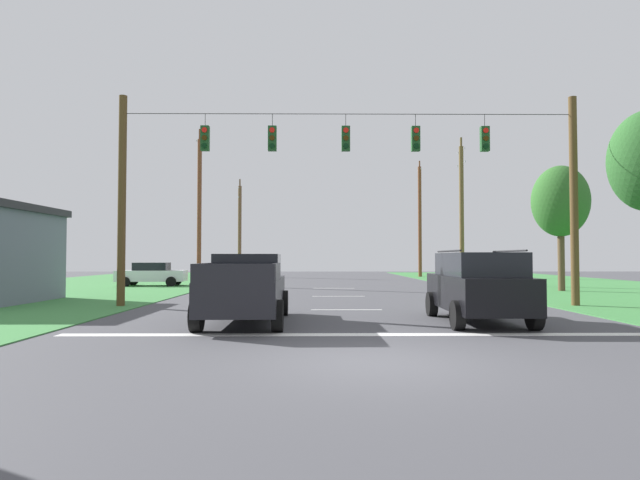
% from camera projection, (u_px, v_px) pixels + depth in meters
% --- Properties ---
extents(ground_plane, '(120.00, 120.00, 0.00)m').
position_uv_depth(ground_plane, '(378.00, 362.00, 9.30)').
color(ground_plane, '#47474C').
extents(stop_bar_stripe, '(14.49, 0.45, 0.01)m').
position_uv_depth(stop_bar_stripe, '(361.00, 335.00, 12.61)').
color(stop_bar_stripe, white).
rests_on(stop_bar_stripe, ground).
extents(lane_dash_0, '(2.50, 0.15, 0.01)m').
position_uv_depth(lane_dash_0, '(347.00, 310.00, 18.61)').
color(lane_dash_0, white).
rests_on(lane_dash_0, ground).
extents(lane_dash_1, '(2.50, 0.15, 0.01)m').
position_uv_depth(lane_dash_1, '(339.00, 296.00, 25.07)').
color(lane_dash_1, white).
rests_on(lane_dash_1, ground).
extents(lane_dash_2, '(2.50, 0.15, 0.01)m').
position_uv_depth(lane_dash_2, '(334.00, 288.00, 31.57)').
color(lane_dash_2, white).
rests_on(lane_dash_2, ground).
extents(overhead_signal_span, '(17.53, 0.31, 8.03)m').
position_uv_depth(overhead_signal_span, '(348.00, 187.00, 20.08)').
color(overhead_signal_span, brown).
rests_on(overhead_signal_span, ground).
extents(pickup_truck, '(2.37, 5.44, 1.95)m').
position_uv_depth(pickup_truck, '(246.00, 288.00, 15.02)').
color(pickup_truck, black).
rests_on(pickup_truck, ground).
extents(suv_black, '(2.29, 4.84, 2.05)m').
position_uv_depth(suv_black, '(478.00, 285.00, 15.00)').
color(suv_black, black).
rests_on(suv_black, ground).
extents(distant_car_crossing_white, '(4.40, 2.23, 1.52)m').
position_uv_depth(distant_car_crossing_white, '(152.00, 274.00, 34.04)').
color(distant_car_crossing_white, silver).
rests_on(distant_car_crossing_white, ground).
extents(utility_pole_mid_right, '(0.30, 1.88, 9.97)m').
position_uv_depth(utility_pole_mid_right, '(462.00, 211.00, 35.49)').
color(utility_pole_mid_right, brown).
rests_on(utility_pole_mid_right, ground).
extents(utility_pole_far_right, '(0.33, 1.63, 11.11)m').
position_uv_depth(utility_pole_far_right, '(420.00, 220.00, 50.30)').
color(utility_pole_far_right, brown).
rests_on(utility_pole_far_right, ground).
extents(utility_pole_mid_left, '(0.29, 1.82, 10.48)m').
position_uv_depth(utility_pole_mid_left, '(199.00, 209.00, 35.25)').
color(utility_pole_mid_left, brown).
rests_on(utility_pole_mid_left, ground).
extents(utility_pole_far_left, '(0.34, 1.86, 9.40)m').
position_uv_depth(utility_pole_far_left, '(240.00, 229.00, 50.70)').
color(utility_pole_far_left, brown).
rests_on(utility_pole_far_left, ground).
extents(tree_roadside_right, '(3.05, 3.05, 6.90)m').
position_uv_depth(tree_roadside_right, '(560.00, 202.00, 28.97)').
color(tree_roadside_right, brown).
rests_on(tree_roadside_right, ground).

